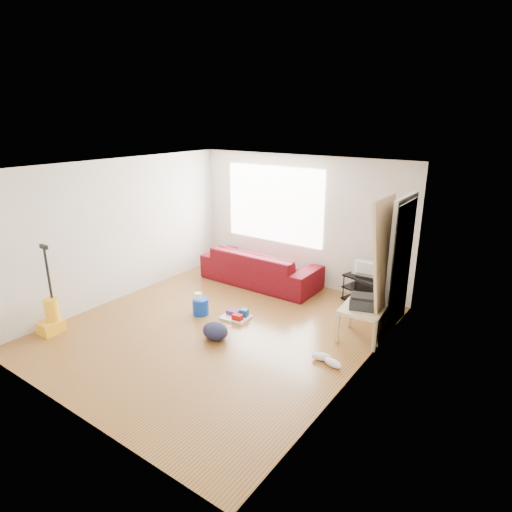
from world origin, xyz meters
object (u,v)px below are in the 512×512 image
Objects in this scene: sofa at (260,283)px; tv_stand at (364,290)px; side_table at (362,313)px; bucket at (201,314)px; vacuum at (51,317)px; cleaning_tray at (237,316)px; backpack at (215,338)px.

sofa is 2.99× the size of tv_stand.
side_table is 2.44× the size of bucket.
side_table is 0.48× the size of vacuum.
bucket is at bearing -163.04° from side_table.
tv_stand reaches higher than bucket.
sofa reaches higher than cleaning_tray.
sofa is at bearing 111.00° from cleaning_tray.
cleaning_tray is (0.60, 0.22, 0.05)m from bucket.
side_table reaches higher than sofa.
side_table reaches higher than tv_stand.
tv_stand is 1.33m from side_table.
side_table is at bearing 16.96° from bucket.
side_table reaches higher than backpack.
bucket is 0.62× the size of backpack.
tv_stand reaches higher than cleaning_tray.
backpack is (0.75, -0.50, 0.00)m from bucket.
sofa is 8.74× the size of bucket.
side_table is 1.50× the size of backpack.
sofa reaches higher than backpack.
cleaning_tray is 0.34× the size of vacuum.
backpack is at bearing -101.65° from tv_stand.
sofa is 4.97× the size of cleaning_tray.
cleaning_tray is 0.73m from backpack.
sofa is at bearing -156.41° from tv_stand.
sofa is 1.71× the size of vacuum.
tv_stand is 5.16m from vacuum.
cleaning_tray is 2.86m from vacuum.
backpack is (0.15, -0.72, -0.05)m from cleaning_tray.
backpack is 0.32× the size of vacuum.
bucket reaches higher than backpack.
cleaning_tray is at bearing 111.00° from sofa.
backpack is at bearing 29.66° from vacuum.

